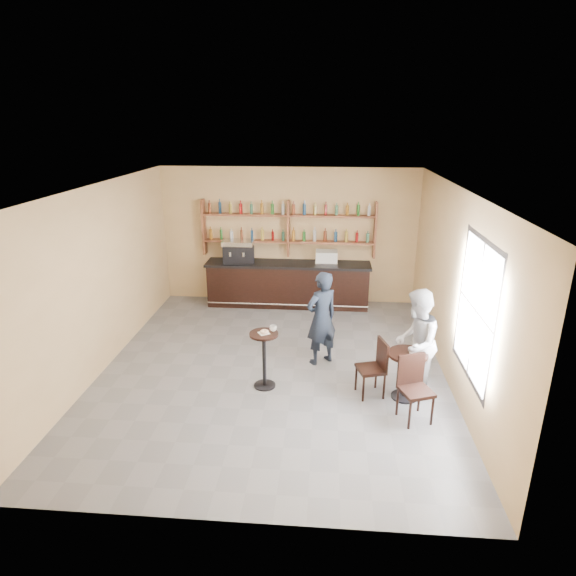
# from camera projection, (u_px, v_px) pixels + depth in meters

# --- Properties ---
(floor) EXTENTS (7.00, 7.00, 0.00)m
(floor) POSITION_uv_depth(u_px,v_px,m) (273.00, 368.00, 8.62)
(floor) COLOR slate
(floor) RESTS_ON ground
(ceiling) EXTENTS (7.00, 7.00, 0.00)m
(ceiling) POSITION_uv_depth(u_px,v_px,m) (271.00, 188.00, 7.55)
(ceiling) COLOR white
(ceiling) RESTS_ON wall_back
(wall_back) EXTENTS (7.00, 0.00, 7.00)m
(wall_back) POSITION_uv_depth(u_px,v_px,m) (289.00, 236.00, 11.38)
(wall_back) COLOR tan
(wall_back) RESTS_ON floor
(wall_front) EXTENTS (7.00, 0.00, 7.00)m
(wall_front) POSITION_uv_depth(u_px,v_px,m) (233.00, 397.00, 4.80)
(wall_front) COLOR tan
(wall_front) RESTS_ON floor
(wall_left) EXTENTS (0.00, 7.00, 7.00)m
(wall_left) POSITION_uv_depth(u_px,v_px,m) (100.00, 279.00, 8.31)
(wall_left) COLOR tan
(wall_left) RESTS_ON floor
(wall_right) EXTENTS (0.00, 7.00, 7.00)m
(wall_right) POSITION_uv_depth(u_px,v_px,m) (455.00, 289.00, 7.86)
(wall_right) COLOR tan
(wall_right) RESTS_ON floor
(window_pane) EXTENTS (0.00, 2.00, 2.00)m
(window_pane) POSITION_uv_depth(u_px,v_px,m) (476.00, 310.00, 6.70)
(window_pane) COLOR white
(window_pane) RESTS_ON wall_right
(window_frame) EXTENTS (0.04, 1.70, 2.10)m
(window_frame) POSITION_uv_depth(u_px,v_px,m) (476.00, 310.00, 6.70)
(window_frame) COLOR black
(window_frame) RESTS_ON wall_right
(shelf_unit) EXTENTS (4.00, 0.26, 1.40)m
(shelf_unit) POSITION_uv_depth(u_px,v_px,m) (288.00, 229.00, 11.18)
(shelf_unit) COLOR brown
(shelf_unit) RESTS_ON wall_back
(liquor_bottles) EXTENTS (3.68, 0.10, 1.00)m
(liquor_bottles) POSITION_uv_depth(u_px,v_px,m) (288.00, 221.00, 11.13)
(liquor_bottles) COLOR #8C5919
(liquor_bottles) RESTS_ON shelf_unit
(bar_counter) EXTENTS (3.85, 0.75, 1.04)m
(bar_counter) POSITION_uv_depth(u_px,v_px,m) (288.00, 284.00, 11.41)
(bar_counter) COLOR black
(bar_counter) RESTS_ON floor
(espresso_machine) EXTENTS (0.79, 0.57, 0.52)m
(espresso_machine) POSITION_uv_depth(u_px,v_px,m) (239.00, 251.00, 11.23)
(espresso_machine) COLOR black
(espresso_machine) RESTS_ON bar_counter
(pastry_case) EXTENTS (0.56, 0.48, 0.31)m
(pastry_case) POSITION_uv_depth(u_px,v_px,m) (327.00, 257.00, 11.11)
(pastry_case) COLOR silver
(pastry_case) RESTS_ON bar_counter
(pedestal_table) EXTENTS (0.56, 0.56, 0.97)m
(pedestal_table) POSITION_uv_depth(u_px,v_px,m) (264.00, 360.00, 7.88)
(pedestal_table) COLOR black
(pedestal_table) RESTS_ON floor
(napkin) EXTENTS (0.22, 0.22, 0.00)m
(napkin) POSITION_uv_depth(u_px,v_px,m) (264.00, 333.00, 7.72)
(napkin) COLOR white
(napkin) RESTS_ON pedestal_table
(donut) EXTENTS (0.16, 0.16, 0.05)m
(donut) POSITION_uv_depth(u_px,v_px,m) (264.00, 332.00, 7.70)
(donut) COLOR #BD7445
(donut) RESTS_ON napkin
(cup_pedestal) EXTENTS (0.12, 0.12, 0.09)m
(cup_pedestal) POSITION_uv_depth(u_px,v_px,m) (273.00, 328.00, 7.79)
(cup_pedestal) COLOR white
(cup_pedestal) RESTS_ON pedestal_table
(man_main) EXTENTS (0.76, 0.71, 1.74)m
(man_main) POSITION_uv_depth(u_px,v_px,m) (321.00, 318.00, 8.56)
(man_main) COLOR black
(man_main) RESTS_ON floor
(cafe_table) EXTENTS (0.65, 0.65, 0.79)m
(cafe_table) POSITION_uv_depth(u_px,v_px,m) (406.00, 376.00, 7.59)
(cafe_table) COLOR black
(cafe_table) RESTS_ON floor
(cup_cafe) EXTENTS (0.12, 0.12, 0.09)m
(cup_cafe) POSITION_uv_depth(u_px,v_px,m) (411.00, 351.00, 7.44)
(cup_cafe) COLOR white
(cup_cafe) RESTS_ON cafe_table
(chair_west) EXTENTS (0.50, 0.50, 0.94)m
(chair_west) POSITION_uv_depth(u_px,v_px,m) (371.00, 368.00, 7.65)
(chair_west) COLOR black
(chair_west) RESTS_ON floor
(chair_south) EXTENTS (0.55, 0.55, 0.99)m
(chair_south) POSITION_uv_depth(u_px,v_px,m) (416.00, 390.00, 6.98)
(chair_south) COLOR black
(chair_south) RESTS_ON floor
(patron_second) EXTENTS (0.90, 1.02, 1.76)m
(patron_second) POSITION_uv_depth(u_px,v_px,m) (416.00, 343.00, 7.60)
(patron_second) COLOR #9E9EA3
(patron_second) RESTS_ON floor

